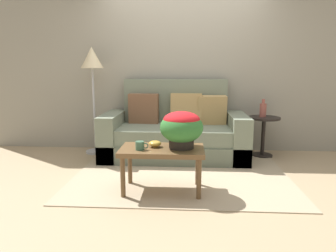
{
  "coord_description": "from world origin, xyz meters",
  "views": [
    {
      "loc": [
        0.06,
        -3.58,
        1.28
      ],
      "look_at": [
        -0.17,
        0.1,
        0.59
      ],
      "focal_mm": 32.44,
      "sensor_mm": 36.0,
      "label": 1
    }
  ],
  "objects_px": {
    "side_table": "(263,129)",
    "potted_plant": "(182,127)",
    "snack_bowl": "(155,144)",
    "table_vase": "(263,110)",
    "coffee_table": "(162,154)",
    "floor_lamp": "(92,66)",
    "coffee_mug": "(140,146)",
    "couch": "(175,133)"
  },
  "relations": [
    {
      "from": "couch",
      "to": "potted_plant",
      "type": "relative_size",
      "value": 4.63
    },
    {
      "from": "coffee_table",
      "to": "floor_lamp",
      "type": "distance_m",
      "value": 2.09
    },
    {
      "from": "snack_bowl",
      "to": "table_vase",
      "type": "distance_m",
      "value": 2.03
    },
    {
      "from": "floor_lamp",
      "to": "table_vase",
      "type": "height_order",
      "value": "floor_lamp"
    },
    {
      "from": "coffee_table",
      "to": "snack_bowl",
      "type": "distance_m",
      "value": 0.13
    },
    {
      "from": "couch",
      "to": "potted_plant",
      "type": "distance_m",
      "value": 1.38
    },
    {
      "from": "potted_plant",
      "to": "table_vase",
      "type": "relative_size",
      "value": 1.7
    },
    {
      "from": "potted_plant",
      "to": "snack_bowl",
      "type": "bearing_deg",
      "value": 175.16
    },
    {
      "from": "side_table",
      "to": "coffee_mug",
      "type": "height_order",
      "value": "side_table"
    },
    {
      "from": "potted_plant",
      "to": "table_vase",
      "type": "height_order",
      "value": "potted_plant"
    },
    {
      "from": "snack_bowl",
      "to": "table_vase",
      "type": "xyz_separation_m",
      "value": [
        1.45,
        1.41,
        0.19
      ]
    },
    {
      "from": "coffee_table",
      "to": "floor_lamp",
      "type": "height_order",
      "value": "floor_lamp"
    },
    {
      "from": "coffee_mug",
      "to": "table_vase",
      "type": "xyz_separation_m",
      "value": [
        1.58,
        1.53,
        0.18
      ]
    },
    {
      "from": "potted_plant",
      "to": "coffee_mug",
      "type": "xyz_separation_m",
      "value": [
        -0.42,
        -0.1,
        -0.18
      ]
    },
    {
      "from": "potted_plant",
      "to": "snack_bowl",
      "type": "xyz_separation_m",
      "value": [
        -0.28,
        0.02,
        -0.19
      ]
    },
    {
      "from": "floor_lamp",
      "to": "potted_plant",
      "type": "height_order",
      "value": "floor_lamp"
    },
    {
      "from": "snack_bowl",
      "to": "table_vase",
      "type": "bearing_deg",
      "value": 44.29
    },
    {
      "from": "coffee_table",
      "to": "potted_plant",
      "type": "bearing_deg",
      "value": 3.66
    },
    {
      "from": "couch",
      "to": "coffee_mug",
      "type": "height_order",
      "value": "couch"
    },
    {
      "from": "potted_plant",
      "to": "table_vase",
      "type": "distance_m",
      "value": 1.85
    },
    {
      "from": "side_table",
      "to": "table_vase",
      "type": "xyz_separation_m",
      "value": [
        -0.02,
        0.02,
        0.29
      ]
    },
    {
      "from": "floor_lamp",
      "to": "coffee_table",
      "type": "bearing_deg",
      "value": -51.63
    },
    {
      "from": "side_table",
      "to": "coffee_mug",
      "type": "relative_size",
      "value": 4.46
    },
    {
      "from": "snack_bowl",
      "to": "table_vase",
      "type": "height_order",
      "value": "table_vase"
    },
    {
      "from": "floor_lamp",
      "to": "snack_bowl",
      "type": "xyz_separation_m",
      "value": [
        1.09,
        -1.44,
        -0.81
      ]
    },
    {
      "from": "side_table",
      "to": "floor_lamp",
      "type": "xyz_separation_m",
      "value": [
        -2.55,
        0.04,
        0.92
      ]
    },
    {
      "from": "coffee_table",
      "to": "potted_plant",
      "type": "height_order",
      "value": "potted_plant"
    },
    {
      "from": "potted_plant",
      "to": "table_vase",
      "type": "xyz_separation_m",
      "value": [
        1.17,
        1.43,
        -0.0
      ]
    },
    {
      "from": "floor_lamp",
      "to": "table_vase",
      "type": "xyz_separation_m",
      "value": [
        2.53,
        -0.03,
        -0.62
      ]
    },
    {
      "from": "side_table",
      "to": "snack_bowl",
      "type": "bearing_deg",
      "value": -136.43
    },
    {
      "from": "side_table",
      "to": "snack_bowl",
      "type": "relative_size",
      "value": 4.45
    },
    {
      "from": "couch",
      "to": "floor_lamp",
      "type": "bearing_deg",
      "value": 173.78
    },
    {
      "from": "couch",
      "to": "snack_bowl",
      "type": "height_order",
      "value": "couch"
    },
    {
      "from": "side_table",
      "to": "floor_lamp",
      "type": "relative_size",
      "value": 0.37
    },
    {
      "from": "side_table",
      "to": "potted_plant",
      "type": "xyz_separation_m",
      "value": [
        -1.19,
        -1.42,
        0.29
      ]
    },
    {
      "from": "coffee_table",
      "to": "side_table",
      "type": "relative_size",
      "value": 1.47
    },
    {
      "from": "side_table",
      "to": "coffee_table",
      "type": "bearing_deg",
      "value": -134.12
    },
    {
      "from": "coffee_table",
      "to": "table_vase",
      "type": "distance_m",
      "value": 2.01
    },
    {
      "from": "floor_lamp",
      "to": "coffee_mug",
      "type": "relative_size",
      "value": 12.11
    },
    {
      "from": "table_vase",
      "to": "coffee_table",
      "type": "bearing_deg",
      "value": -133.38
    },
    {
      "from": "floor_lamp",
      "to": "snack_bowl",
      "type": "bearing_deg",
      "value": -52.87
    },
    {
      "from": "coffee_table",
      "to": "table_vase",
      "type": "height_order",
      "value": "table_vase"
    }
  ]
}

